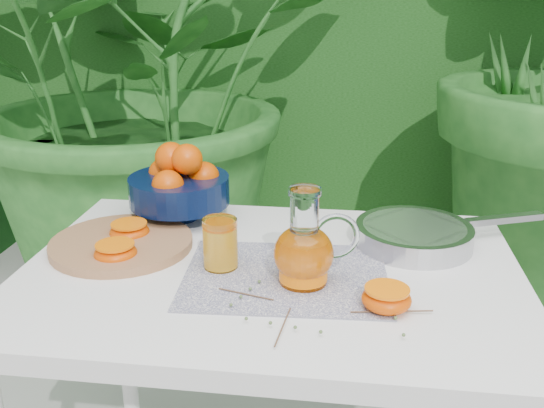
# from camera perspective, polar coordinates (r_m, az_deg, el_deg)

# --- Properties ---
(hedge_backdrop) EXTENTS (8.00, 1.65, 2.50)m
(hedge_backdrop) POSITION_cam_1_polar(r_m,az_deg,el_deg) (3.23, 6.74, 18.36)
(hedge_backdrop) COLOR #184413
(hedge_backdrop) RESTS_ON ground
(potted_plant_left) EXTENTS (2.76, 2.76, 1.95)m
(potted_plant_left) POSITION_cam_1_polar(r_m,az_deg,el_deg) (2.45, -11.95, 12.41)
(potted_plant_left) COLOR #1F581E
(potted_plant_left) RESTS_ON ground
(white_table) EXTENTS (1.00, 0.70, 0.75)m
(white_table) POSITION_cam_1_polar(r_m,az_deg,el_deg) (1.26, -0.12, -9.37)
(white_table) COLOR white
(white_table) RESTS_ON ground
(placemat) EXTENTS (0.41, 0.33, 0.00)m
(placemat) POSITION_cam_1_polar(r_m,az_deg,el_deg) (1.19, 1.29, -6.79)
(placemat) COLOR #0B0F40
(placemat) RESTS_ON white_table
(cutting_board) EXTENTS (0.38, 0.38, 0.02)m
(cutting_board) POSITION_cam_1_polar(r_m,az_deg,el_deg) (1.35, -13.97, -3.63)
(cutting_board) COLOR #946842
(cutting_board) RESTS_ON white_table
(fruit_bowl) EXTENTS (0.27, 0.27, 0.19)m
(fruit_bowl) POSITION_cam_1_polar(r_m,az_deg,el_deg) (1.47, -8.68, 1.90)
(fruit_bowl) COLOR black
(fruit_bowl) RESTS_ON white_table
(juice_pitcher) EXTENTS (0.17, 0.13, 0.19)m
(juice_pitcher) POSITION_cam_1_polar(r_m,az_deg,el_deg) (1.14, 3.11, -4.41)
(juice_pitcher) COLOR white
(juice_pitcher) RESTS_ON white_table
(juice_tumbler) EXTENTS (0.08, 0.08, 0.10)m
(juice_tumbler) POSITION_cam_1_polar(r_m,az_deg,el_deg) (1.21, -4.89, -3.80)
(juice_tumbler) COLOR white
(juice_tumbler) RESTS_ON white_table
(saute_pan) EXTENTS (0.46, 0.33, 0.05)m
(saute_pan) POSITION_cam_1_polar(r_m,az_deg,el_deg) (1.35, 13.34, -2.76)
(saute_pan) COLOR #ABAAAF
(saute_pan) RESTS_ON white_table
(orange_halves) EXTENTS (0.65, 0.33, 0.04)m
(orange_halves) POSITION_cam_1_polar(r_m,az_deg,el_deg) (1.22, -6.84, -5.09)
(orange_halves) COLOR #CF5902
(orange_halves) RESTS_ON white_table
(thyme_sprigs) EXTENTS (0.39, 0.22, 0.01)m
(thyme_sprigs) POSITION_cam_1_polar(r_m,az_deg,el_deg) (1.07, 3.53, -9.89)
(thyme_sprigs) COLOR brown
(thyme_sprigs) RESTS_ON white_table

